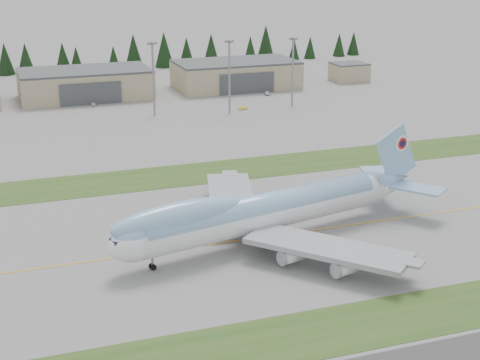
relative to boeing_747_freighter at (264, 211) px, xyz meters
name	(u,v)px	position (x,y,z in m)	size (l,w,h in m)	color
ground	(271,236)	(2.56, 1.99, -6.41)	(7000.00, 7000.00, 0.00)	slate
grass_strip_near	(363,325)	(2.56, -36.01, -6.41)	(400.00, 14.00, 0.08)	#2A4F1C
grass_strip_far	(206,173)	(2.56, 46.99, -6.41)	(400.00, 18.00, 0.08)	#2A4F1C
taxiway_line_main	(271,236)	(2.56, 1.99, -6.41)	(400.00, 0.40, 0.02)	orange
boeing_747_freighter	(264,211)	(0.00, 0.00, 0.00)	(74.07, 62.18, 19.44)	white
hangar_center	(85,84)	(-12.44, 151.89, -1.02)	(48.00, 26.60, 10.80)	tan
hangar_right	(236,74)	(47.56, 151.89, -1.02)	(48.00, 26.60, 10.80)	tan
control_shed	(349,72)	(97.56, 149.99, -2.61)	(14.00, 12.00, 7.60)	tan
floodlight_masts	(164,66)	(8.65, 112.73, 10.58)	(114.58, 9.20, 24.99)	gray
service_vehicle_a	(94,106)	(-11.98, 136.75, -6.41)	(1.41, 3.50, 1.19)	silver
service_vehicle_b	(243,110)	(36.54, 112.96, -6.41)	(1.26, 3.59, 1.18)	yellow
service_vehicle_c	(267,95)	(53.96, 133.79, -6.41)	(1.69, 4.16, 1.20)	#B8BABE
conifer_belt	(102,54)	(4.30, 213.58, 0.55)	(273.92, 15.37, 16.93)	black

